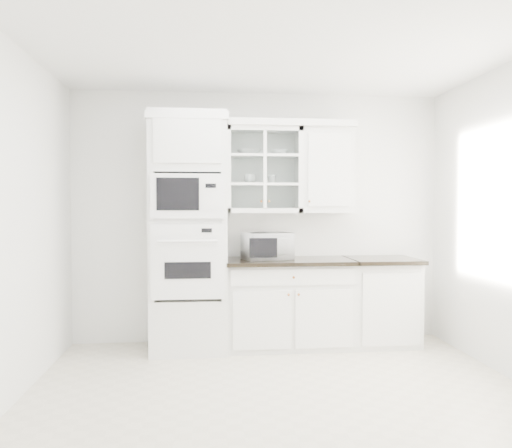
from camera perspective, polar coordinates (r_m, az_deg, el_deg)
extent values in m
cube|color=beige|center=(4.01, 3.07, -19.39)|extent=(4.00, 3.50, 0.01)
cube|color=white|center=(5.46, 0.33, 0.78)|extent=(4.00, 0.02, 2.70)
cube|color=white|center=(3.95, -26.72, 0.10)|extent=(0.02, 3.50, 2.70)
cube|color=white|center=(3.93, 3.15, 20.16)|extent=(4.00, 3.50, 0.02)
cube|color=white|center=(5.12, -7.67, -1.00)|extent=(0.76, 0.65, 2.40)
cube|color=white|center=(4.81, -7.80, -4.30)|extent=(0.70, 0.03, 0.72)
cube|color=black|center=(4.80, -7.80, -5.27)|extent=(0.44, 0.01, 0.16)
cube|color=white|center=(4.78, -7.83, 3.17)|extent=(0.70, 0.03, 0.43)
cube|color=black|center=(4.77, -8.93, 3.40)|extent=(0.40, 0.01, 0.31)
cube|color=white|center=(5.31, 3.71, -9.15)|extent=(1.30, 0.60, 0.88)
cube|color=black|center=(5.20, 3.78, -4.25)|extent=(1.32, 0.67, 0.04)
cube|color=white|center=(5.55, 14.06, -8.71)|extent=(0.70, 0.60, 0.88)
cube|color=black|center=(5.46, 14.23, -4.02)|extent=(0.72, 0.67, 0.04)
cube|color=white|center=(5.32, 0.83, 6.14)|extent=(0.80, 0.33, 0.90)
cube|color=white|center=(5.31, 0.83, 4.52)|extent=(0.74, 0.29, 0.02)
cube|color=white|center=(5.33, 0.83, 7.74)|extent=(0.74, 0.29, 0.02)
cube|color=white|center=(5.44, 7.96, 6.03)|extent=(0.55, 0.33, 0.90)
cube|color=white|center=(5.34, -0.28, 11.36)|extent=(2.14, 0.38, 0.07)
imported|color=white|center=(5.19, 1.24, -2.50)|extent=(0.57, 0.51, 0.28)
imported|color=white|center=(5.33, -0.80, 8.18)|extent=(0.27, 0.27, 0.06)
imported|color=white|center=(5.36, 2.68, 8.12)|extent=(0.22, 0.22, 0.06)
imported|color=white|center=(5.28, -0.68, 5.15)|extent=(0.13, 0.13, 0.09)
imported|color=white|center=(5.33, 1.79, 5.11)|extent=(0.11, 0.11, 0.09)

